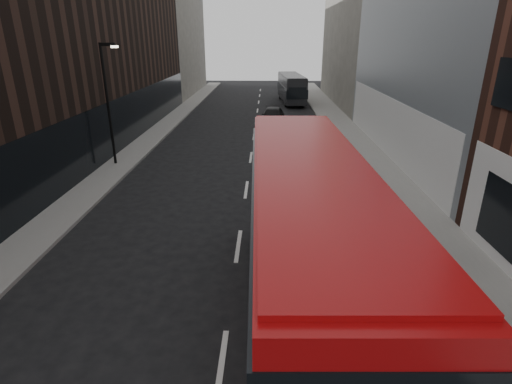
# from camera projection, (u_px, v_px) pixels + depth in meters

# --- Properties ---
(sidewalk_right) EXTENTS (3.00, 80.00, 0.15)m
(sidewalk_right) POSITION_uv_depth(u_px,v_px,m) (350.00, 139.00, 30.83)
(sidewalk_right) COLOR slate
(sidewalk_right) RESTS_ON ground
(sidewalk_left) EXTENTS (2.00, 80.00, 0.15)m
(sidewalk_left) POSITION_uv_depth(u_px,v_px,m) (151.00, 138.00, 31.23)
(sidewalk_left) COLOR slate
(sidewalk_left) RESTS_ON ground
(building_victorian) EXTENTS (6.50, 24.00, 21.00)m
(building_victorian) POSITION_uv_depth(u_px,v_px,m) (360.00, 16.00, 44.96)
(building_victorian) COLOR #615D55
(building_victorian) RESTS_ON ground
(building_left_mid) EXTENTS (5.00, 24.00, 14.00)m
(building_left_mid) POSITION_uv_depth(u_px,v_px,m) (118.00, 43.00, 33.47)
(building_left_mid) COLOR black
(building_left_mid) RESTS_ON ground
(building_left_far) EXTENTS (5.00, 20.00, 13.00)m
(building_left_far) POSITION_uv_depth(u_px,v_px,m) (175.00, 44.00, 54.15)
(building_left_far) COLOR #615D55
(building_left_far) RESTS_ON ground
(street_lamp) EXTENTS (1.06, 0.22, 7.00)m
(street_lamp) POSITION_uv_depth(u_px,v_px,m) (108.00, 97.00, 23.22)
(street_lamp) COLOR black
(street_lamp) RESTS_ON sidewalk_left
(red_bus) EXTENTS (3.09, 11.86, 4.75)m
(red_bus) POSITION_uv_depth(u_px,v_px,m) (307.00, 240.00, 10.08)
(red_bus) COLOR #91080A
(red_bus) RESTS_ON ground
(grey_bus) EXTENTS (3.13, 10.27, 3.28)m
(grey_bus) POSITION_uv_depth(u_px,v_px,m) (291.00, 88.00, 47.93)
(grey_bus) COLOR black
(grey_bus) RESTS_ON ground
(car_a) EXTENTS (2.00, 4.32, 1.44)m
(car_a) POSITION_uv_depth(u_px,v_px,m) (305.00, 158.00, 23.81)
(car_a) COLOR black
(car_a) RESTS_ON ground
(car_b) EXTENTS (1.75, 3.95, 1.26)m
(car_b) POSITION_uv_depth(u_px,v_px,m) (294.00, 131.00, 30.81)
(car_b) COLOR gray
(car_b) RESTS_ON ground
(car_c) EXTENTS (2.35, 5.02, 1.42)m
(car_c) POSITION_uv_depth(u_px,v_px,m) (273.00, 116.00, 36.28)
(car_c) COLOR black
(car_c) RESTS_ON ground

